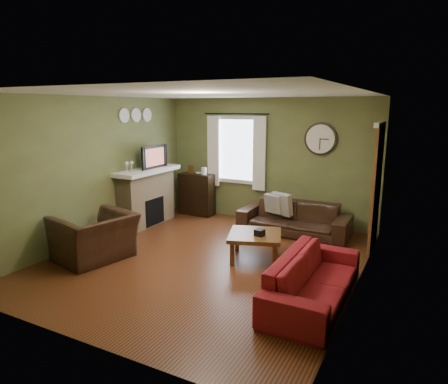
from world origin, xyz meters
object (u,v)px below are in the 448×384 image
at_px(bookshelf, 197,194).
at_px(sofa_brown, 294,218).
at_px(coffee_table, 255,246).
at_px(armchair, 95,237).
at_px(sofa_red, 314,279).

distance_m(bookshelf, sofa_brown, 2.44).
bearing_deg(sofa_brown, coffee_table, -95.09).
height_order(bookshelf, armchair, bookshelf).
height_order(sofa_brown, armchair, armchair).
xyz_separation_m(bookshelf, sofa_brown, (2.40, -0.35, -0.16)).
distance_m(armchair, coffee_table, 2.57).
bearing_deg(sofa_red, coffee_table, 51.47).
bearing_deg(coffee_table, sofa_red, -38.53).
xyz_separation_m(sofa_brown, armchair, (-2.41, -2.77, 0.06)).
relative_size(sofa_brown, armchair, 1.85).
xyz_separation_m(armchair, coffee_table, (2.27, 1.19, -0.15)).
xyz_separation_m(bookshelf, armchair, (-0.01, -3.12, -0.10)).
height_order(bookshelf, sofa_brown, bookshelf).
relative_size(armchair, coffee_table, 1.40).
xyz_separation_m(sofa_red, armchair, (-3.49, -0.22, 0.07)).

